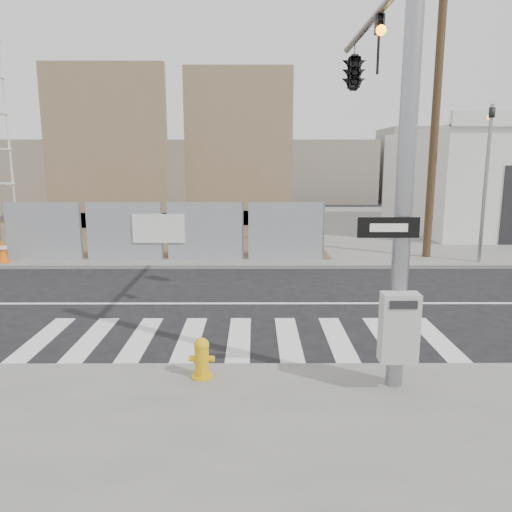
{
  "coord_description": "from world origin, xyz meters",
  "views": [
    {
      "loc": [
        0.31,
        -12.1,
        3.61
      ],
      "look_at": [
        0.35,
        -0.89,
        1.4
      ],
      "focal_mm": 35.0,
      "sensor_mm": 36.0,
      "label": 1
    }
  ],
  "objects_px": {
    "fire_hydrant": "(202,358)",
    "traffic_cone_d": "(172,248)",
    "signal_pole": "(367,96)",
    "traffic_cone_c": "(3,251)"
  },
  "relations": [
    {
      "from": "fire_hydrant",
      "to": "traffic_cone_d",
      "type": "relative_size",
      "value": 0.93
    },
    {
      "from": "fire_hydrant",
      "to": "traffic_cone_d",
      "type": "distance_m",
      "value": 10.13
    },
    {
      "from": "signal_pole",
      "to": "traffic_cone_c",
      "type": "xyz_separation_m",
      "value": [
        -10.73,
        6.57,
        -4.27
      ]
    },
    {
      "from": "fire_hydrant",
      "to": "traffic_cone_c",
      "type": "xyz_separation_m",
      "value": [
        -7.7,
        9.07,
        0.06
      ]
    },
    {
      "from": "signal_pole",
      "to": "traffic_cone_d",
      "type": "relative_size",
      "value": 9.73
    },
    {
      "from": "traffic_cone_c",
      "to": "fire_hydrant",
      "type": "bearing_deg",
      "value": -49.69
    },
    {
      "from": "fire_hydrant",
      "to": "traffic_cone_c",
      "type": "distance_m",
      "value": 11.9
    },
    {
      "from": "traffic_cone_c",
      "to": "signal_pole",
      "type": "bearing_deg",
      "value": -31.47
    },
    {
      "from": "signal_pole",
      "to": "traffic_cone_d",
      "type": "height_order",
      "value": "signal_pole"
    },
    {
      "from": "signal_pole",
      "to": "traffic_cone_c",
      "type": "distance_m",
      "value": 13.28
    }
  ]
}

